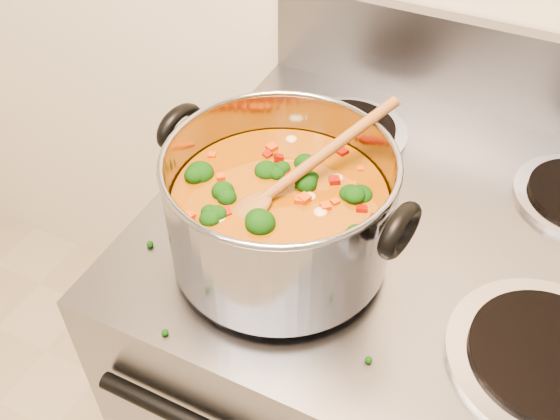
{
  "coord_description": "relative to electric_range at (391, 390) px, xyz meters",
  "views": [
    {
      "loc": [
        0.12,
        0.51,
        1.56
      ],
      "look_at": [
        -0.12,
        1.01,
        1.01
      ],
      "focal_mm": 40.0,
      "sensor_mm": 36.0,
      "label": 1
    }
  ],
  "objects": [
    {
      "name": "stockpot",
      "position": [
        -0.17,
        -0.15,
        0.54
      ],
      "size": [
        0.35,
        0.29,
        0.17
      ],
      "rotation": [
        0.0,
        0.0,
        -0.17
      ],
      "color": "gray",
      "rests_on": "electric_range"
    },
    {
      "name": "cooktop_crumbs",
      "position": [
        -0.36,
        -0.12,
        0.46
      ],
      "size": [
        0.11,
        0.26,
        0.01
      ],
      "color": "black",
      "rests_on": "electric_range"
    },
    {
      "name": "wooden_spoon",
      "position": [
        -0.16,
        -0.14,
        0.59
      ],
      "size": [
        0.16,
        0.23,
        0.1
      ],
      "rotation": [
        0.0,
        0.0,
        1.03
      ],
      "color": "brown",
      "rests_on": "stockpot"
    },
    {
      "name": "electric_range",
      "position": [
        0.0,
        0.0,
        0.0
      ],
      "size": [
        0.78,
        0.71,
        1.08
      ],
      "color": "gray",
      "rests_on": "ground"
    }
  ]
}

